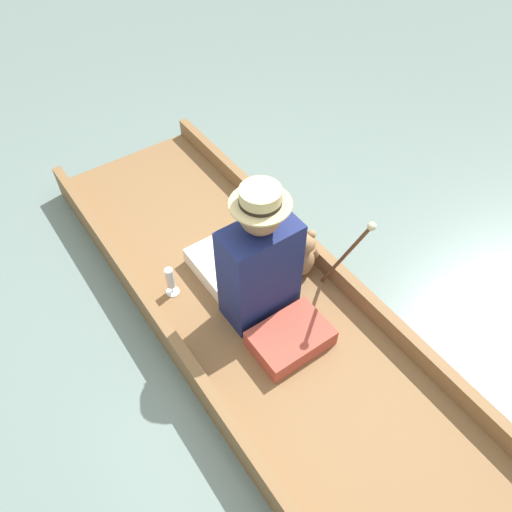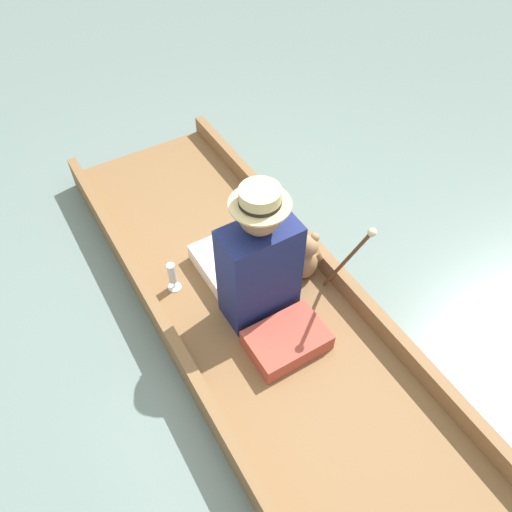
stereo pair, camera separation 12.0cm
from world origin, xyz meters
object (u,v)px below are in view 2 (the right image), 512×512
object	(u,v)px
seated_person	(253,262)
walking_cane	(351,255)
teddy_bear	(306,258)
wine_glass	(172,275)

from	to	relation	value
seated_person	walking_cane	xyz separation A→B (m)	(0.41, -0.28, 0.08)
teddy_bear	seated_person	bearing A→B (deg)	179.53
teddy_bear	walking_cane	size ratio (longest dim) A/B	0.49
seated_person	teddy_bear	xyz separation A→B (m)	(0.35, -0.00, -0.17)
wine_glass	walking_cane	size ratio (longest dim) A/B	0.29
wine_glass	walking_cane	world-z (taller)	walking_cane
seated_person	wine_glass	bearing A→B (deg)	142.25
seated_person	teddy_bear	size ratio (longest dim) A/B	2.61
seated_person	walking_cane	world-z (taller)	seated_person
walking_cane	wine_glass	bearing A→B (deg)	142.35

